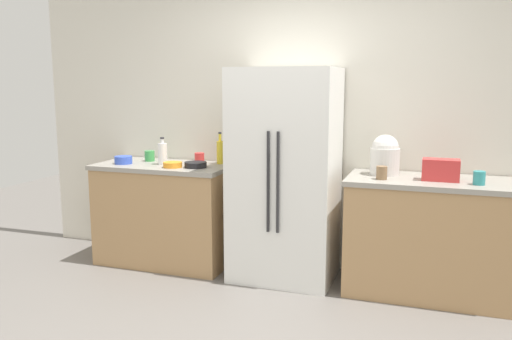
{
  "coord_description": "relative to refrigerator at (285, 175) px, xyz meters",
  "views": [
    {
      "loc": [
        1.1,
        -2.91,
        1.68
      ],
      "look_at": [
        -0.04,
        0.4,
        1.09
      ],
      "focal_mm": 36.95,
      "sensor_mm": 36.0,
      "label": 1
    }
  ],
  "objects": [
    {
      "name": "kitchen_back_panel",
      "position": [
        0.09,
        0.4,
        0.55
      ],
      "size": [
        5.41,
        0.1,
        2.9
      ],
      "primitive_type": "cube",
      "color": "silver",
      "rests_on": "ground_plane"
    },
    {
      "name": "counter_left",
      "position": [
        -1.16,
        0.02,
        -0.43
      ],
      "size": [
        1.24,
        0.66,
        0.93
      ],
      "color": "tan",
      "rests_on": "ground_plane"
    },
    {
      "name": "counter_right",
      "position": [
        1.2,
        0.02,
        -0.43
      ],
      "size": [
        1.33,
        0.66,
        0.93
      ],
      "color": "tan",
      "rests_on": "ground_plane"
    },
    {
      "name": "refrigerator",
      "position": [
        0.0,
        0.0,
        0.0
      ],
      "size": [
        0.86,
        0.68,
        1.79
      ],
      "color": "white",
      "rests_on": "ground_plane"
    },
    {
      "name": "toaster",
      "position": [
        1.24,
        -0.03,
        0.12
      ],
      "size": [
        0.27,
        0.14,
        0.17
      ],
      "primitive_type": "cube",
      "color": "red",
      "rests_on": "counter_right"
    },
    {
      "name": "rice_cooker",
      "position": [
        0.81,
        0.11,
        0.19
      ],
      "size": [
        0.24,
        0.24,
        0.33
      ],
      "color": "silver",
      "rests_on": "counter_right"
    },
    {
      "name": "bottle_a",
      "position": [
        -0.68,
        0.2,
        0.15
      ],
      "size": [
        0.06,
        0.06,
        0.29
      ],
      "color": "yellow",
      "rests_on": "counter_left"
    },
    {
      "name": "bottle_b",
      "position": [
        -1.15,
        -0.01,
        0.14
      ],
      "size": [
        0.08,
        0.08,
        0.25
      ],
      "color": "white",
      "rests_on": "counter_left"
    },
    {
      "name": "cup_a",
      "position": [
        -0.88,
        0.19,
        0.08
      ],
      "size": [
        0.09,
        0.09,
        0.09
      ],
      "primitive_type": "cylinder",
      "color": "red",
      "rests_on": "counter_left"
    },
    {
      "name": "cup_b",
      "position": [
        1.51,
        -0.11,
        0.09
      ],
      "size": [
        0.09,
        0.09,
        0.1
      ],
      "primitive_type": "cylinder",
      "color": "teal",
      "rests_on": "counter_right"
    },
    {
      "name": "cup_c",
      "position": [
        -1.37,
        0.13,
        0.09
      ],
      "size": [
        0.09,
        0.09,
        0.1
      ],
      "primitive_type": "cylinder",
      "color": "green",
      "rests_on": "counter_left"
    },
    {
      "name": "cup_d",
      "position": [
        0.81,
        -0.12,
        0.09
      ],
      "size": [
        0.08,
        0.08,
        0.1
      ],
      "primitive_type": "cylinder",
      "color": "brown",
      "rests_on": "counter_right"
    },
    {
      "name": "bowl_a",
      "position": [
        -1.52,
        -0.09,
        0.07
      ],
      "size": [
        0.16,
        0.16,
        0.07
      ],
      "primitive_type": "cylinder",
      "color": "blue",
      "rests_on": "counter_left"
    },
    {
      "name": "bowl_b",
      "position": [
        -0.99,
        -0.13,
        0.06
      ],
      "size": [
        0.17,
        0.17,
        0.05
      ],
      "primitive_type": "cylinder",
      "color": "orange",
      "rests_on": "counter_left"
    },
    {
      "name": "bowl_c",
      "position": [
        -0.8,
        -0.07,
        0.06
      ],
      "size": [
        0.2,
        0.2,
        0.05
      ],
      "primitive_type": "cylinder",
      "color": "black",
      "rests_on": "counter_left"
    }
  ]
}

